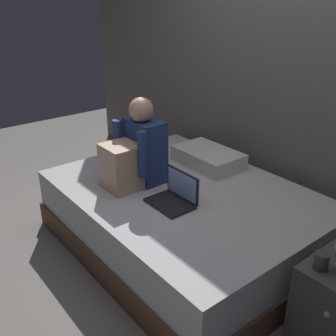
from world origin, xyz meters
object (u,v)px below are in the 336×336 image
(bed, at_px, (184,218))
(pillow, at_px, (208,157))
(laptop, at_px, (175,196))
(person_sitting, at_px, (136,152))
(mug, at_px, (321,261))

(bed, height_order, pillow, pillow)
(bed, distance_m, laptop, 0.37)
(person_sitting, xyz_separation_m, pillow, (0.09, 0.66, -0.19))
(person_sitting, bearing_deg, mug, 4.66)
(person_sitting, height_order, laptop, person_sitting)
(person_sitting, relative_size, pillow, 1.17)
(laptop, xyz_separation_m, mug, (1.06, 0.09, 0.04))
(laptop, xyz_separation_m, pillow, (-0.33, 0.64, 0.01))
(bed, bearing_deg, laptop, -58.25)
(pillow, bearing_deg, person_sitting, -97.75)
(laptop, height_order, pillow, laptop)
(mug, bearing_deg, bed, 175.46)
(mug, bearing_deg, person_sitting, -175.34)
(mug, bearing_deg, pillow, 158.65)
(pillow, xyz_separation_m, mug, (1.39, -0.54, 0.03))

